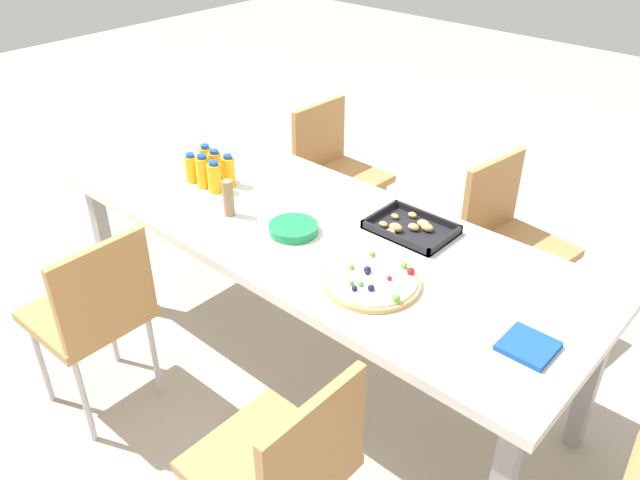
{
  "coord_description": "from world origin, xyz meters",
  "views": [
    {
      "loc": [
        1.45,
        -1.58,
        1.99
      ],
      "look_at": [
        0.12,
        -0.09,
        0.74
      ],
      "focal_mm": 35.72,
      "sensor_mm": 36.0,
      "label": 1
    }
  ],
  "objects": [
    {
      "name": "ground_plane",
      "position": [
        0.0,
        0.0,
        0.0
      ],
      "size": [
        12.0,
        12.0,
        0.0
      ],
      "primitive_type": "plane",
      "color": "#B2A899"
    },
    {
      "name": "party_table",
      "position": [
        0.0,
        0.0,
        0.66
      ],
      "size": [
        2.27,
        0.85,
        0.72
      ],
      "color": "silver",
      "rests_on": "ground_plane"
    },
    {
      "name": "chair_far_right",
      "position": [
        0.46,
        0.8,
        0.5
      ],
      "size": [
        0.45,
        0.45,
        0.83
      ],
      "rotation": [
        0.0,
        0.0,
        -1.7
      ],
      "color": "#B7844C",
      "rests_on": "ground_plane"
    },
    {
      "name": "chair_near_left",
      "position": [
        -0.44,
        -0.74,
        0.5
      ],
      "size": [
        0.41,
        0.41,
        0.83
      ],
      "rotation": [
        0.0,
        0.0,
        1.59
      ],
      "color": "#B7844C",
      "rests_on": "ground_plane"
    },
    {
      "name": "chair_far_left",
      "position": [
        -0.59,
        0.81,
        0.5
      ],
      "size": [
        0.41,
        0.41,
        0.83
      ],
      "rotation": [
        0.0,
        0.0,
        -1.6
      ],
      "color": "#B7844C",
      "rests_on": "ground_plane"
    },
    {
      "name": "chair_near_right",
      "position": [
        0.58,
        -0.76,
        0.5
      ],
      "size": [
        0.4,
        0.4,
        0.83
      ],
      "rotation": [
        0.0,
        0.0,
        1.57
      ],
      "color": "#B7844C",
      "rests_on": "ground_plane"
    },
    {
      "name": "juice_bottle_0",
      "position": [
        -0.66,
        -0.07,
        0.79
      ],
      "size": [
        0.06,
        0.06,
        0.13
      ],
      "color": "#FAAD14",
      "rests_on": "party_table"
    },
    {
      "name": "juice_bottle_1",
      "position": [
        -0.58,
        -0.07,
        0.79
      ],
      "size": [
        0.06,
        0.06,
        0.15
      ],
      "color": "#F9AB14",
      "rests_on": "party_table"
    },
    {
      "name": "juice_bottle_2",
      "position": [
        -0.5,
        -0.07,
        0.79
      ],
      "size": [
        0.06,
        0.06,
        0.14
      ],
      "color": "#F9AD14",
      "rests_on": "party_table"
    },
    {
      "name": "juice_bottle_3",
      "position": [
        -0.65,
        0.01,
        0.79
      ],
      "size": [
        0.06,
        0.06,
        0.15
      ],
      "color": "#F9AE14",
      "rests_on": "party_table"
    },
    {
      "name": "juice_bottle_4",
      "position": [
        -0.58,
        0.0,
        0.79
      ],
      "size": [
        0.06,
        0.06,
        0.15
      ],
      "color": "#FBAD14",
      "rests_on": "party_table"
    },
    {
      "name": "juice_bottle_5",
      "position": [
        -0.5,
        0.01,
        0.79
      ],
      "size": [
        0.06,
        0.06,
        0.15
      ],
      "color": "#F8AF14",
      "rests_on": "party_table"
    },
    {
      "name": "fruit_pizza",
      "position": [
        0.41,
        -0.16,
        0.74
      ],
      "size": [
        0.34,
        0.34,
        0.05
      ],
      "color": "tan",
      "rests_on": "party_table"
    },
    {
      "name": "snack_tray",
      "position": [
        0.31,
        0.22,
        0.74
      ],
      "size": [
        0.32,
        0.23,
        0.04
      ],
      "color": "black",
      "rests_on": "party_table"
    },
    {
      "name": "plate_stack",
      "position": [
        -0.02,
        -0.09,
        0.74
      ],
      "size": [
        0.19,
        0.19,
        0.03
      ],
      "color": "#1E8C4C",
      "rests_on": "party_table"
    },
    {
      "name": "napkin_stack",
      "position": [
        0.96,
        -0.11,
        0.73
      ],
      "size": [
        0.15,
        0.15,
        0.02
      ],
      "primitive_type": "cube",
      "color": "#194CA5",
      "rests_on": "party_table"
    },
    {
      "name": "cardboard_tube",
      "position": [
        -0.3,
        -0.16,
        0.8
      ],
      "size": [
        0.04,
        0.04,
        0.15
      ],
      "primitive_type": "cylinder",
      "color": "#9E7A56",
      "rests_on": "party_table"
    }
  ]
}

